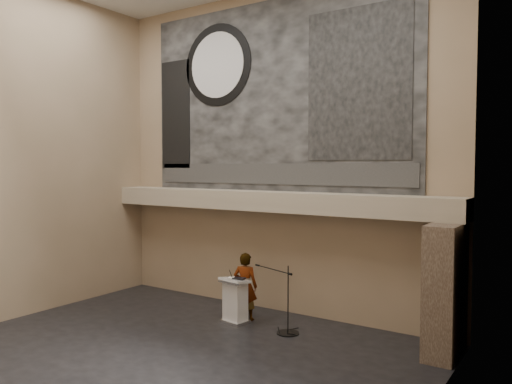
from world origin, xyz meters
The scene contains 19 objects.
floor centered at (0.00, 0.00, 0.00)m, with size 10.00×10.00×0.00m, color black.
wall_back centered at (0.00, 4.00, 4.25)m, with size 10.00×0.02×8.50m, color #857055.
wall_left centered at (-5.00, 0.00, 4.25)m, with size 0.02×8.00×8.50m, color #857055.
wall_right centered at (5.00, 0.00, 4.25)m, with size 0.02×8.00×8.50m, color #857055.
soffit centered at (0.00, 3.60, 2.95)m, with size 10.00×0.80×0.50m, color gray.
sprinkler_left centered at (-1.60, 3.55, 2.67)m, with size 0.04×0.04×0.06m, color #B2893D.
sprinkler_right centered at (1.90, 3.55, 2.67)m, with size 0.04×0.04×0.06m, color #B2893D.
banner centered at (0.00, 3.97, 5.70)m, with size 8.00×0.05×5.00m, color black.
banner_text_strip centered at (0.00, 3.93, 3.65)m, with size 7.76×0.02×0.55m, color #2C2C2C.
banner_clock_rim centered at (-1.80, 3.93, 6.70)m, with size 2.30×2.30×0.02m, color black.
banner_clock_face centered at (-1.80, 3.91, 6.70)m, with size 1.84×1.84×0.02m, color silver.
banner_building_print centered at (2.40, 3.93, 5.80)m, with size 2.60×0.02×3.60m, color black.
banner_brick_print centered at (-3.40, 3.93, 5.40)m, with size 1.10×0.02×3.20m, color black.
stone_pier centered at (4.65, 3.15, 1.35)m, with size 0.60×1.40×2.70m, color #433429.
lectern centered at (-0.13, 2.47, 0.55)m, with size 0.76×0.60×1.13m.
binder centered at (-0.01, 2.47, 1.12)m, with size 0.28×0.22×0.04m, color black.
papers centered at (-0.23, 2.47, 1.10)m, with size 0.23×0.32×0.01m, color white.
speaker_person centered at (-0.08, 2.83, 0.85)m, with size 0.62×0.41×1.70m, color silver.
mic_stand centered at (1.30, 2.54, 0.23)m, with size 1.43×0.69×1.58m.
Camera 1 is at (7.01, -7.27, 3.86)m, focal length 35.00 mm.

